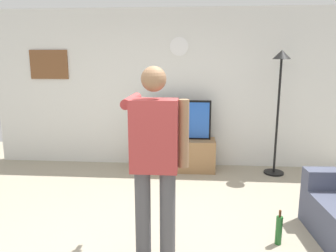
{
  "coord_description": "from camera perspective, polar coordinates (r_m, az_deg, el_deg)",
  "views": [
    {
      "loc": [
        0.32,
        -2.63,
        1.84
      ],
      "look_at": [
        0.02,
        1.2,
        1.05
      ],
      "focal_mm": 34.31,
      "sensor_mm": 36.0,
      "label": 1
    }
  ],
  "objects": [
    {
      "name": "wall_clock",
      "position": [
        5.53,
        1.98,
        13.94
      ],
      "size": [
        0.31,
        0.03,
        0.31
      ],
      "primitive_type": "cylinder",
      "rotation": [
        1.57,
        0.0,
        0.0
      ],
      "color": "white"
    },
    {
      "name": "tv_stand",
      "position": [
        5.47,
        1.72,
        -5.1
      ],
      "size": [
        1.26,
        0.47,
        0.53
      ],
      "color": "#997047",
      "rests_on": "ground_plane"
    },
    {
      "name": "beverage_bottle",
      "position": [
        3.59,
        19.09,
        -17.05
      ],
      "size": [
        0.07,
        0.07,
        0.37
      ],
      "color": "#1E5923",
      "rests_on": "ground_plane"
    },
    {
      "name": "framed_picture",
      "position": [
        6.07,
        -20.36,
        10.2
      ],
      "size": [
        0.68,
        0.04,
        0.5
      ],
      "primitive_type": "cube",
      "color": "brown"
    },
    {
      "name": "person_standing_nearer_lamp",
      "position": [
        2.78,
        -2.35,
        -5.59
      ],
      "size": [
        0.58,
        0.78,
        1.8
      ],
      "color": "#4C4C51",
      "rests_on": "ground_plane"
    },
    {
      "name": "back_wall",
      "position": [
        5.61,
        1.14,
        6.61
      ],
      "size": [
        6.4,
        0.1,
        2.7
      ],
      "primitive_type": "cube",
      "color": "silver",
      "rests_on": "ground_plane"
    },
    {
      "name": "floor_lamp",
      "position": [
        5.36,
        19.21,
        6.55
      ],
      "size": [
        0.32,
        0.32,
        2.0
      ],
      "color": "black",
      "rests_on": "ground_plane"
    },
    {
      "name": "television",
      "position": [
        5.38,
        1.78,
        1.13
      ],
      "size": [
        1.1,
        0.07,
        0.66
      ],
      "color": "black",
      "rests_on": "tv_stand"
    }
  ]
}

